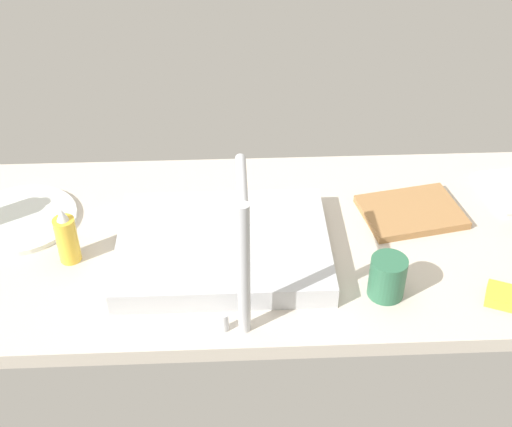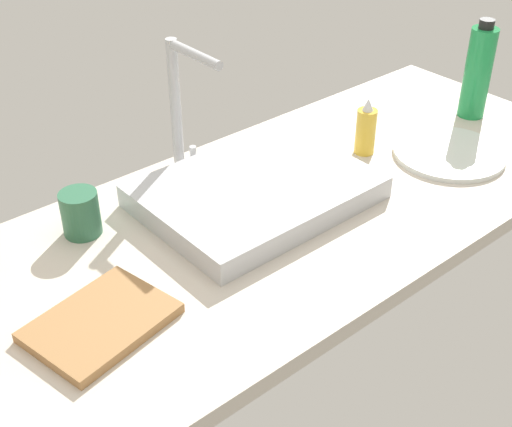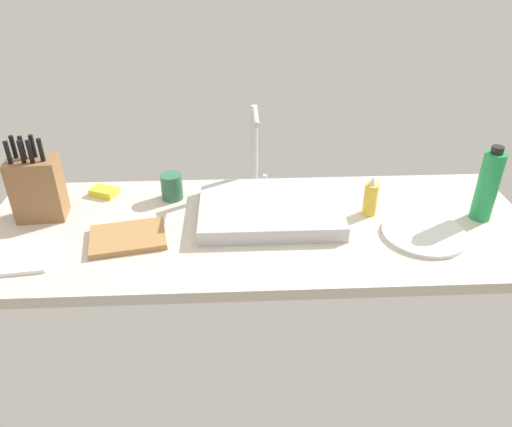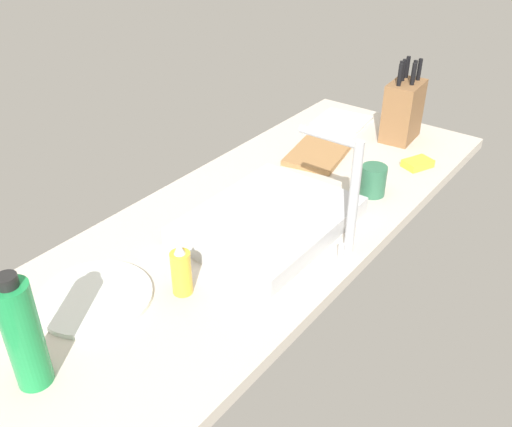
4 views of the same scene
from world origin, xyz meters
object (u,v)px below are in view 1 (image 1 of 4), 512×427
Objects in this scene: cutting_board at (411,212)px; dinner_plate at (21,219)px; sink_basin at (223,247)px; faucet at (241,251)px; coffee_mug at (387,277)px; soap_bottle at (67,238)px; dish_sponge at (509,298)px.

cutting_board reaches higher than dinner_plate.
sink_basin is 1.51× the size of faucet.
coffee_mug is (-29.41, -6.41, -13.53)cm from faucet.
coffee_mug is (-32.88, 13.37, 2.07)cm from sink_basin.
faucet is at bearing 12.29° from coffee_mug.
soap_bottle is 1.50× the size of coffee_mug.
soap_bottle reaches higher than coffee_mug.
dinner_plate is at bearing -45.26° from soap_bottle.
cutting_board is 77.86cm from soap_bottle.
faucet reaches higher than dinner_plate.
sink_basin reaches higher than dish_sponge.
faucet is 33.00cm from coffee_mug.
dinner_plate is 2.85× the size of dish_sponge.
soap_bottle is at bearing -28.79° from faucet.
dish_sponge is at bearing 163.34° from dinner_plate.
coffee_mug is 1.00× the size of dish_sponge.
dish_sponge is (-24.30, 3.61, -3.29)cm from coffee_mug.
cutting_board is (-40.39, -32.10, -17.12)cm from faucet.
coffee_mug is (10.97, 25.69, 3.59)cm from cutting_board.
dish_sponge is (-103.84, 31.07, 0.60)cm from dinner_plate.
dish_sponge reaches higher than cutting_board.
soap_bottle is 1.50× the size of dish_sponge.
sink_basin is 5.04× the size of dish_sponge.
faucet is 56.36cm from dish_sponge.
faucet is at bearing 38.48° from cutting_board.
cutting_board is at bearing -164.30° from sink_basin.
faucet reaches higher than dish_sponge.
cutting_board is at bearing -65.54° from dish_sponge.
coffee_mug is at bearing 160.95° from dinner_plate.
dinner_plate is at bearing -34.05° from faucet.
dinner_plate is at bearing -16.81° from sink_basin.
sink_basin is at bearing 15.70° from cutting_board.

